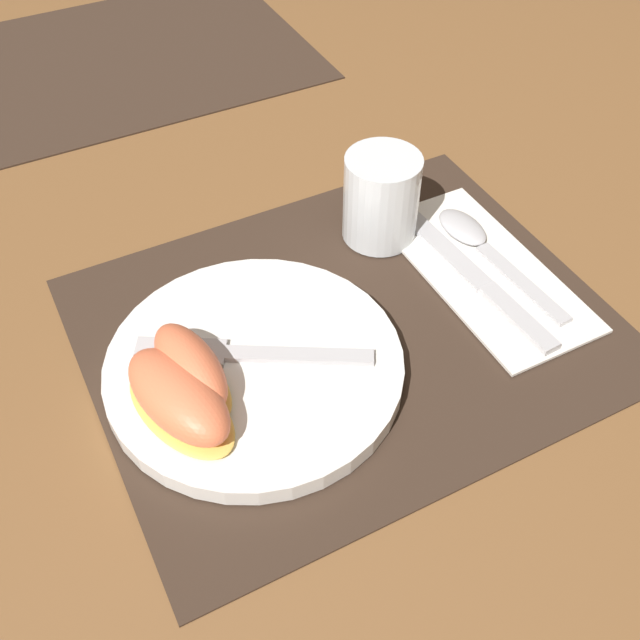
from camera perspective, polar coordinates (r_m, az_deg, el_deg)
name	(u,v)px	position (r m, az deg, el deg)	size (l,w,h in m)	color
ground_plane	(348,328)	(0.64, 2.14, -0.59)	(3.00, 3.00, 0.00)	brown
placemat	(348,326)	(0.64, 2.14, -0.47)	(0.43, 0.35, 0.00)	#38281E
placemat_far	(133,55)	(1.05, -14.06, 18.99)	(0.43, 0.35, 0.00)	#38281E
plate	(255,367)	(0.60, -5.00, -3.57)	(0.24, 0.24, 0.02)	white
juice_glass	(381,202)	(0.70, 4.66, 8.92)	(0.07, 0.07, 0.08)	silver
napkin	(485,272)	(0.69, 12.44, 3.61)	(0.10, 0.22, 0.00)	white
knife	(474,277)	(0.68, 11.68, 3.25)	(0.03, 0.21, 0.01)	#BCBCC1
spoon	(478,241)	(0.72, 11.91, 5.89)	(0.04, 0.17, 0.01)	#BCBCC1
fork	(235,354)	(0.59, -6.48, -2.57)	(0.17, 0.11, 0.00)	#BCBCC1
citrus_wedge_0	(191,368)	(0.57, -9.83, -3.66)	(0.05, 0.10, 0.04)	#F7C656
citrus_wedge_1	(179,398)	(0.55, -10.72, -5.87)	(0.08, 0.12, 0.04)	#F7C656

